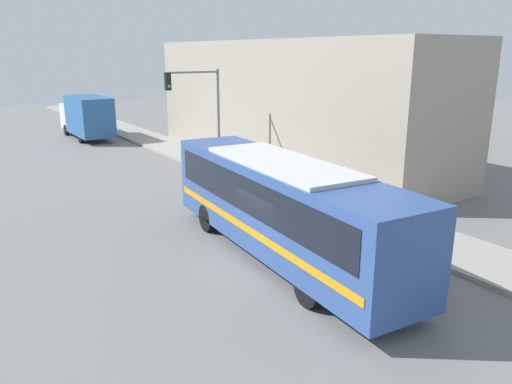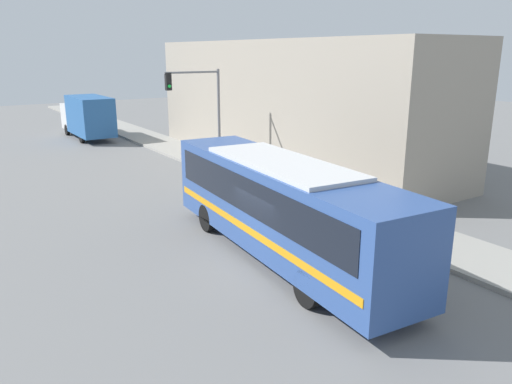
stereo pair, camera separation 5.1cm
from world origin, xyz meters
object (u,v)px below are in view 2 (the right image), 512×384
Objects in this scene: city_bus at (281,202)px; parking_meter at (262,170)px; delivery_truck at (87,116)px; pedestrian_near_corner at (233,153)px; fire_hydrant at (337,208)px; traffic_light_pole at (202,103)px.

city_bus reaches higher than parking_meter.
delivery_truck reaches higher than pedestrian_near_corner.
fire_hydrant is at bearing -83.73° from delivery_truck.
city_bus is at bearing -105.85° from traffic_light_pole.
parking_meter is at bearing -82.07° from delivery_truck.
parking_meter is (4.36, 7.50, -0.92)m from city_bus.
parking_meter is 4.30m from pedestrian_near_corner.
traffic_light_pole is at bearing -83.07° from delivery_truck.
pedestrian_near_corner is at bearing -77.35° from delivery_truck.
fire_hydrant is (4.36, 1.95, -1.46)m from city_bus.
delivery_truck is at bearing 96.93° from traffic_light_pole.
traffic_light_pole reaches higher than parking_meter.
pedestrian_near_corner is (0.81, 9.77, 0.58)m from fire_hydrant.
traffic_light_pole reaches higher than fire_hydrant.
delivery_truck is at bearing 96.27° from fire_hydrant.
delivery_truck is at bearing 91.76° from city_bus.
city_bus reaches higher than pedestrian_near_corner.
delivery_truck is 26.43m from fire_hydrant.
traffic_light_pole is (-0.93, 10.14, 3.54)m from fire_hydrant.
parking_meter is (-0.00, 5.55, 0.54)m from fire_hydrant.
delivery_truck reaches higher than city_bus.
city_bus is at bearing -120.15° from parking_meter.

